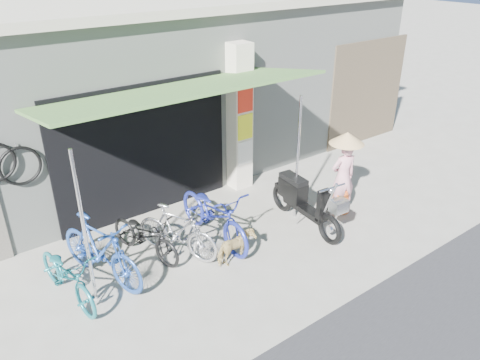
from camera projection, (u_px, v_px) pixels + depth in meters
ground at (285, 251)px, 7.87m from camera, size 80.00×80.00×0.00m
bicycle_shop at (140, 82)px, 10.71m from camera, size 12.30×5.30×3.66m
shop_pillar at (239, 118)px, 9.41m from camera, size 0.42×0.44×3.00m
awning at (181, 93)px, 7.43m from camera, size 4.60×1.88×2.72m
neighbour_right at (367, 92)px, 11.83m from camera, size 2.60×0.06×2.60m
bike_teal at (67, 275)px, 6.63m from camera, size 0.76×1.64×0.83m
bike_blue at (101, 250)px, 6.97m from camera, size 1.00×1.86×1.08m
bike_black at (145, 235)px, 7.59m from camera, size 0.92×1.60×0.79m
bike_silver at (177, 231)px, 7.58m from camera, size 1.05×1.55×0.91m
bike_navy at (214, 214)px, 7.97m from camera, size 0.70×1.95×1.02m
street_dog at (236, 248)px, 7.47m from camera, size 0.68×0.36×0.55m
moped at (304, 201)px, 8.42m from camera, size 0.54×1.91×1.08m
nun at (343, 173)px, 8.74m from camera, size 0.64×0.64×1.62m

